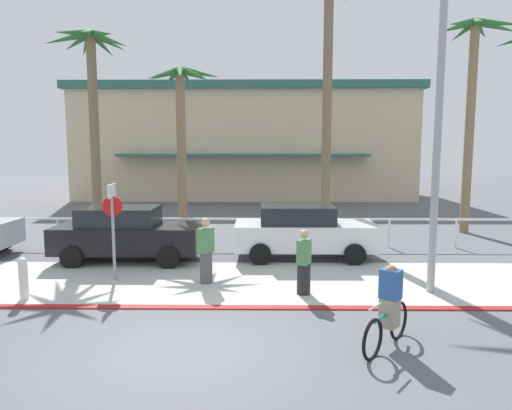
% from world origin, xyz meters
% --- Properties ---
extents(ground_plane, '(80.00, 80.00, 0.00)m').
position_xyz_m(ground_plane, '(0.00, 10.00, 0.00)').
color(ground_plane, '#5B5B60').
extents(sidewalk_strip, '(44.00, 4.00, 0.02)m').
position_xyz_m(sidewalk_strip, '(0.00, 4.20, 0.01)').
color(sidewalk_strip, beige).
rests_on(sidewalk_strip, ground).
extents(curb_paint, '(44.00, 0.24, 0.03)m').
position_xyz_m(curb_paint, '(0.00, 2.20, 0.01)').
color(curb_paint, maroon).
rests_on(curb_paint, ground).
extents(building_backdrop, '(22.99, 12.23, 7.63)m').
position_xyz_m(building_backdrop, '(0.19, 27.41, 3.83)').
color(building_backdrop, beige).
rests_on(building_backdrop, ground).
extents(rail_fence, '(21.12, 0.08, 1.04)m').
position_xyz_m(rail_fence, '(0.00, 8.50, 0.84)').
color(rail_fence, white).
rests_on(rail_fence, ground).
extents(stop_sign_bike_lane, '(0.52, 0.56, 2.56)m').
position_xyz_m(stop_sign_bike_lane, '(-2.52, 4.33, 1.68)').
color(stop_sign_bike_lane, gray).
rests_on(stop_sign_bike_lane, ground).
extents(bollard_0, '(0.20, 0.20, 1.00)m').
position_xyz_m(bollard_0, '(-4.12, 2.70, 0.52)').
color(bollard_0, white).
rests_on(bollard_0, ground).
extents(streetlight_curb, '(0.24, 2.54, 7.50)m').
position_xyz_m(streetlight_curb, '(5.49, 3.15, 4.28)').
color(streetlight_curb, '#9EA0A5').
rests_on(streetlight_curb, ground).
extents(palm_tree_1, '(3.10, 3.70, 7.93)m').
position_xyz_m(palm_tree_1, '(-5.13, 10.51, 6.09)').
color(palm_tree_1, '#756047').
rests_on(palm_tree_1, ground).
extents(palm_tree_2, '(2.91, 3.48, 6.60)m').
position_xyz_m(palm_tree_2, '(-1.76, 10.58, 5.10)').
color(palm_tree_2, '#846B4C').
rests_on(palm_tree_2, ground).
extents(palm_tree_3, '(3.32, 3.06, 10.07)m').
position_xyz_m(palm_tree_3, '(3.86, 10.67, 7.05)').
color(palm_tree_3, '#756047').
rests_on(palm_tree_3, ground).
extents(palm_tree_4, '(3.19, 3.19, 8.55)m').
position_xyz_m(palm_tree_4, '(9.80, 11.48, 6.26)').
color(palm_tree_4, '#846B4C').
rests_on(palm_tree_4, ground).
extents(car_black_1, '(4.40, 2.02, 1.69)m').
position_xyz_m(car_black_1, '(-2.79, 6.42, 0.87)').
color(car_black_1, black).
rests_on(car_black_1, ground).
extents(car_white_2, '(4.40, 2.02, 1.69)m').
position_xyz_m(car_white_2, '(2.68, 6.88, 0.87)').
color(car_white_2, white).
rests_on(car_white_2, ground).
extents(cyclist_teal_0, '(1.17, 1.47, 1.50)m').
position_xyz_m(cyclist_teal_0, '(3.61, 0.25, 0.69)').
color(cyclist_teal_0, black).
rests_on(cyclist_teal_0, ground).
extents(pedestrian_0, '(0.41, 0.47, 1.58)m').
position_xyz_m(pedestrian_0, '(2.38, 3.16, 0.72)').
color(pedestrian_0, '#232326').
rests_on(pedestrian_0, ground).
extents(pedestrian_1, '(0.44, 0.48, 1.72)m').
position_xyz_m(pedestrian_1, '(-0.06, 4.05, 0.79)').
color(pedestrian_1, '#4C4C51').
rests_on(pedestrian_1, ground).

